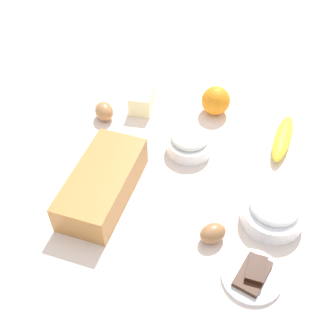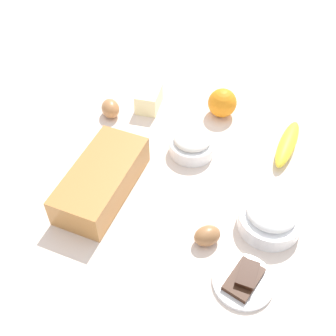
% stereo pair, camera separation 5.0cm
% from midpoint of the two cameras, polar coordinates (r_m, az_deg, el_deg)
% --- Properties ---
extents(ground_plane, '(2.40, 2.40, 0.02)m').
position_cam_midpoint_polar(ground_plane, '(1.10, -1.31, -1.79)').
color(ground_plane, beige).
extents(loaf_pan, '(0.29, 0.14, 0.08)m').
position_cam_midpoint_polar(loaf_pan, '(1.05, -10.12, -1.99)').
color(loaf_pan, '#B77A3D').
rests_on(loaf_pan, ground_plane).
extents(flour_bowl, '(0.12, 0.12, 0.07)m').
position_cam_midpoint_polar(flour_bowl, '(1.14, 1.63, 3.44)').
color(flour_bowl, white).
rests_on(flour_bowl, ground_plane).
extents(sugar_bowl, '(0.15, 0.15, 0.07)m').
position_cam_midpoint_polar(sugar_bowl, '(1.01, 12.53, -5.68)').
color(sugar_bowl, white).
rests_on(sugar_bowl, ground_plane).
extents(banana, '(0.19, 0.05, 0.04)m').
position_cam_midpoint_polar(banana, '(1.20, 13.94, 3.88)').
color(banana, yellow).
rests_on(banana, ground_plane).
extents(orange_fruit, '(0.08, 0.08, 0.08)m').
position_cam_midpoint_polar(orange_fruit, '(1.26, 5.25, 8.94)').
color(orange_fruit, orange).
rests_on(orange_fruit, ground_plane).
extents(butter_block, '(0.10, 0.08, 0.06)m').
position_cam_midpoint_polar(butter_block, '(1.28, -4.63, 9.02)').
color(butter_block, '#F4EDB2').
rests_on(butter_block, ground_plane).
extents(egg_near_butter, '(0.08, 0.08, 0.05)m').
position_cam_midpoint_polar(egg_near_butter, '(0.97, 4.51, -8.72)').
color(egg_near_butter, '#9F6B40').
rests_on(egg_near_butter, ground_plane).
extents(egg_beside_bowl, '(0.08, 0.08, 0.05)m').
position_cam_midpoint_polar(egg_beside_bowl, '(1.26, -9.67, 7.47)').
color(egg_beside_bowl, '#B07648').
rests_on(egg_beside_bowl, ground_plane).
extents(chocolate_plate, '(0.13, 0.13, 0.03)m').
position_cam_midpoint_polar(chocolate_plate, '(0.94, 9.70, -13.96)').
color(chocolate_plate, white).
rests_on(chocolate_plate, ground_plane).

